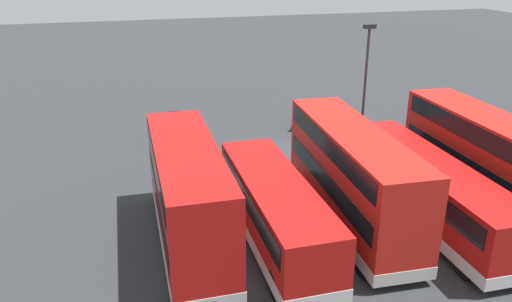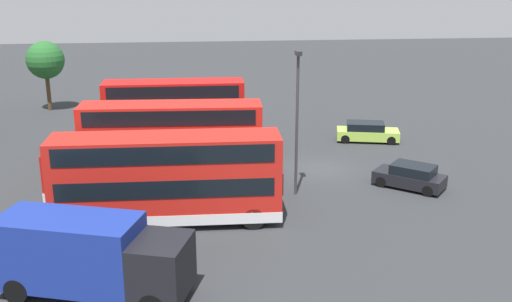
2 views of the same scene
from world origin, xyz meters
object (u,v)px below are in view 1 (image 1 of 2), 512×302
object	(u,v)px
bus_single_deck_fourth	(275,209)
car_hatchback_silver	(178,126)
bus_double_decker_near_end	(487,159)
bus_double_decker_third	(352,174)
bus_double_decker_fifth	(188,194)
lamp_post_tall	(365,83)
bus_single_deck_second	(429,188)
car_small_green	(314,116)

from	to	relation	value
bus_single_deck_fourth	car_hatchback_silver	size ratio (longest dim) A/B	2.14
bus_double_decker_near_end	bus_single_deck_fourth	world-z (taller)	bus_double_decker_near_end
car_hatchback_silver	bus_double_decker_near_end	bearing A→B (deg)	133.44
bus_double_decker_third	bus_single_deck_fourth	size ratio (longest dim) A/B	1.08
bus_double_decker_fifth	lamp_post_tall	size ratio (longest dim) A/B	1.25
car_hatchback_silver	bus_single_deck_second	bearing A→B (deg)	123.69
bus_single_deck_second	bus_double_decker_third	size ratio (longest dim) A/B	1.09
bus_single_deck_fourth	car_hatchback_silver	distance (m)	15.13
bus_double_decker_near_end	car_small_green	world-z (taller)	bus_double_decker_near_end
bus_single_deck_second	bus_double_decker_fifth	bearing A→B (deg)	-3.61
lamp_post_tall	car_hatchback_silver	bearing A→B (deg)	-34.94
bus_double_decker_third	lamp_post_tall	distance (m)	8.38
bus_double_decker_fifth	lamp_post_tall	xyz separation A→B (m)	(-11.51, -6.99, 2.31)
bus_double_decker_near_end	car_small_green	distance (m)	14.45
bus_double_decker_third	bus_single_deck_second	bearing A→B (deg)	169.15
bus_single_deck_fourth	bus_double_decker_fifth	bearing A→B (deg)	-12.63
bus_single_deck_second	car_small_green	distance (m)	14.57
bus_double_decker_near_end	bus_double_decker_fifth	world-z (taller)	same
bus_double_decker_fifth	bus_single_deck_second	bearing A→B (deg)	176.39
bus_double_decker_third	bus_double_decker_fifth	xyz separation A→B (m)	(7.51, -0.00, -0.00)
bus_single_deck_second	car_small_green	world-z (taller)	bus_single_deck_second
bus_double_decker_near_end	bus_single_deck_second	bearing A→B (deg)	10.16
bus_double_decker_near_end	bus_single_deck_fourth	size ratio (longest dim) A/B	1.11
car_hatchback_silver	lamp_post_tall	world-z (taller)	lamp_post_tall
car_small_green	car_hatchback_silver	bearing A→B (deg)	-1.66
car_hatchback_silver	lamp_post_tall	xyz separation A→B (m)	(-10.20, 7.13, 4.05)
bus_single_deck_second	lamp_post_tall	world-z (taller)	lamp_post_tall
bus_single_deck_fourth	car_small_green	world-z (taller)	bus_single_deck_fourth
bus_double_decker_third	car_small_green	distance (m)	14.42
bus_single_deck_fourth	car_small_green	xyz separation A→B (m)	(-7.61, -14.64, -0.92)
bus_single_deck_second	bus_double_decker_fifth	distance (m)	11.25
car_small_green	bus_double_decker_near_end	bearing A→B (deg)	104.30
bus_double_decker_near_end	bus_double_decker_fifth	bearing A→B (deg)	-0.27
bus_double_decker_fifth	bus_double_decker_near_end	bearing A→B (deg)	179.73
car_hatchback_silver	lamp_post_tall	distance (m)	13.09
car_small_green	bus_double_decker_third	bearing A→B (deg)	75.06
bus_double_decker_third	car_small_green	bearing A→B (deg)	-104.94
car_hatchback_silver	car_small_green	xyz separation A→B (m)	(-9.89, 0.29, -0.00)
bus_double_decker_fifth	bus_double_decker_third	bearing A→B (deg)	179.99
bus_double_decker_near_end	bus_single_deck_second	size ratio (longest dim) A/B	0.94
bus_single_deck_second	lamp_post_tall	size ratio (longest dim) A/B	1.49
car_hatchback_silver	car_small_green	bearing A→B (deg)	178.34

